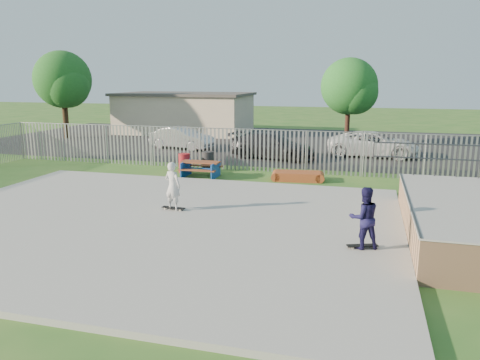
% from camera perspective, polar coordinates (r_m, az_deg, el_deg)
% --- Properties ---
extents(ground, '(120.00, 120.00, 0.00)m').
position_cam_1_polar(ground, '(14.69, -10.94, -5.30)').
color(ground, '#2D6322').
rests_on(ground, ground).
extents(concrete_slab, '(15.00, 12.00, 0.15)m').
position_cam_1_polar(concrete_slab, '(14.66, -10.95, -5.02)').
color(concrete_slab, '#A3A29D').
rests_on(concrete_slab, ground).
extents(fence, '(26.04, 16.02, 2.00)m').
position_cam_1_polar(fence, '(18.23, -1.91, 1.62)').
color(fence, gray).
rests_on(fence, ground).
extents(picnic_table, '(1.73, 1.43, 0.72)m').
position_cam_1_polar(picnic_table, '(21.15, -4.82, 1.34)').
color(picnic_table, brown).
rests_on(picnic_table, ground).
extents(funbox, '(2.00, 1.16, 0.38)m').
position_cam_1_polar(funbox, '(20.56, 7.05, 0.47)').
color(funbox, brown).
rests_on(funbox, ground).
extents(trash_bin_red, '(0.54, 0.54, 0.89)m').
position_cam_1_polar(trash_bin_red, '(22.30, -6.80, 2.08)').
color(trash_bin_red, maroon).
rests_on(trash_bin_red, ground).
extents(trash_bin_grey, '(0.57, 0.57, 0.95)m').
position_cam_1_polar(trash_bin_grey, '(22.46, -3.93, 2.28)').
color(trash_bin_grey, '#242426').
rests_on(trash_bin_grey, ground).
extents(parking_lot, '(40.00, 18.00, 0.02)m').
position_cam_1_polar(parking_lot, '(32.44, 3.92, 4.58)').
color(parking_lot, black).
rests_on(parking_lot, ground).
extents(car_silver, '(4.33, 2.26, 1.36)m').
position_cam_1_polar(car_silver, '(29.59, -7.12, 5.11)').
color(car_silver, silver).
rests_on(car_silver, parking_lot).
extents(car_dark, '(5.11, 2.83, 1.40)m').
position_cam_1_polar(car_dark, '(25.88, 3.96, 4.18)').
color(car_dark, black).
rests_on(car_dark, parking_lot).
extents(car_white, '(5.24, 2.71, 1.41)m').
position_cam_1_polar(car_white, '(27.50, 16.01, 4.23)').
color(car_white, white).
rests_on(car_white, parking_lot).
extents(building, '(10.40, 6.40, 3.20)m').
position_cam_1_polar(building, '(38.39, -6.74, 8.14)').
color(building, beige).
rests_on(building, ground).
extents(tree_left, '(4.08, 4.08, 6.30)m').
position_cam_1_polar(tree_left, '(36.75, -20.82, 11.35)').
color(tree_left, '#3B2917').
rests_on(tree_left, ground).
extents(tree_mid, '(3.68, 3.68, 5.68)m').
position_cam_1_polar(tree_mid, '(31.96, 13.15, 11.05)').
color(tree_mid, '#3A2117').
rests_on(tree_mid, ground).
extents(skateboard_a, '(0.82, 0.47, 0.08)m').
position_cam_1_polar(skateboard_a, '(12.46, 14.69, -7.83)').
color(skateboard_a, black).
rests_on(skateboard_a, concrete_slab).
extents(skateboard_b, '(0.81, 0.26, 0.08)m').
position_cam_1_polar(skateboard_b, '(15.57, -8.11, -3.45)').
color(skateboard_b, black).
rests_on(skateboard_b, concrete_slab).
extents(skater_navy, '(0.94, 0.84, 1.60)m').
position_cam_1_polar(skater_navy, '(12.22, 14.88, -4.48)').
color(skater_navy, '#171440').
rests_on(skater_navy, concrete_slab).
extents(skater_white, '(0.66, 0.52, 1.60)m').
position_cam_1_polar(skater_white, '(15.38, -8.20, -0.73)').
color(skater_white, silver).
rests_on(skater_white, concrete_slab).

